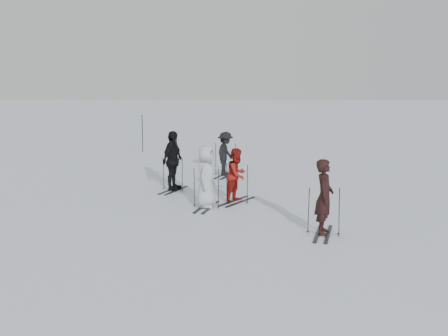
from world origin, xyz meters
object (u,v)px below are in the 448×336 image
Objects in this scene: skier_near_dark at (324,198)px; skier_red at (237,176)px; skier_uphill_far at (225,154)px; piste_marker at (142,133)px; skier_grey at (206,177)px; skier_uphill_left at (173,161)px.

skier_near_dark reaches higher than skier_red.
piste_marker is (-4.33, 6.32, 0.09)m from skier_uphill_far.
skier_near_dark is at bearing -63.67° from piste_marker.
piste_marker reaches higher than skier_grey.
skier_uphill_left is 1.19× the size of skier_uphill_far.
skier_uphill_far is 7.67m from piste_marker.
skier_red is 0.89× the size of piste_marker.
skier_grey is 5.15m from skier_uphill_far.
skier_uphill_left is 3.27m from skier_uphill_far.
skier_near_dark is 0.93× the size of skier_uphill_left.
skier_red is 0.98× the size of skier_uphill_far.
skier_grey is (-3.10, 2.70, -0.01)m from skier_near_dark.
piste_marker is at bearing 32.53° from skier_grey.
skier_uphill_far is (-0.48, 4.39, 0.01)m from skier_red.
skier_red is at bearing -65.80° from piste_marker.
skier_near_dark is 4.11m from skier_grey.
skier_red is 4.41m from skier_uphill_far.
skier_uphill_left is (-2.20, 1.60, 0.18)m from skier_red.
skier_near_dark reaches higher than skier_uphill_far.
skier_grey is 12.10m from piste_marker.
skier_near_dark is 1.01× the size of skier_grey.
piste_marker reaches higher than skier_uphill_far.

